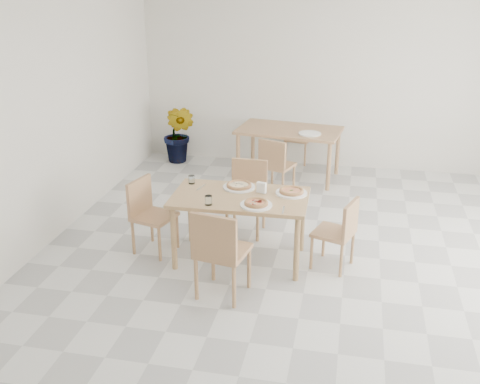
% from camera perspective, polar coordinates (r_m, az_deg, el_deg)
% --- Properties ---
extents(main_table, '(1.44, 0.84, 0.75)m').
position_cam_1_polar(main_table, '(5.92, 0.00, -1.18)').
color(main_table, tan).
rests_on(main_table, ground).
extents(chair_south, '(0.53, 0.53, 0.92)m').
position_cam_1_polar(chair_south, '(5.28, -2.14, -5.76)').
color(chair_south, tan).
rests_on(chair_south, ground).
extents(chair_north, '(0.44, 0.44, 0.87)m').
position_cam_1_polar(chair_north, '(6.66, 0.75, 0.06)').
color(chair_north, tan).
rests_on(chair_north, ground).
extents(chair_west, '(0.50, 0.50, 0.83)m').
position_cam_1_polar(chair_west, '(6.29, -9.31, -1.84)').
color(chair_west, tan).
rests_on(chair_west, ground).
extents(chair_east, '(0.49, 0.49, 0.78)m').
position_cam_1_polar(chair_east, '(5.93, 10.16, -3.76)').
color(chair_east, tan).
rests_on(chair_east, ground).
extents(plate_margherita, '(0.33, 0.33, 0.02)m').
position_cam_1_polar(plate_margherita, '(5.96, 5.24, -0.09)').
color(plate_margherita, white).
rests_on(plate_margherita, main_table).
extents(plate_mushroom, '(0.35, 0.35, 0.02)m').
position_cam_1_polar(plate_mushroom, '(6.10, -0.10, 0.51)').
color(plate_mushroom, white).
rests_on(plate_mushroom, main_table).
extents(plate_pepperoni, '(0.32, 0.32, 0.02)m').
position_cam_1_polar(plate_pepperoni, '(5.64, 1.65, -1.32)').
color(plate_pepperoni, white).
rests_on(plate_pepperoni, main_table).
extents(pizza_margherita, '(0.28, 0.28, 0.03)m').
position_cam_1_polar(pizza_margherita, '(5.96, 5.25, 0.11)').
color(pizza_margherita, tan).
rests_on(pizza_margherita, plate_margherita).
extents(pizza_mushroom, '(0.31, 0.31, 0.03)m').
position_cam_1_polar(pizza_mushroom, '(6.09, -0.10, 0.71)').
color(pizza_mushroom, tan).
rests_on(pizza_mushroom, plate_mushroom).
extents(pizza_pepperoni, '(0.26, 0.26, 0.03)m').
position_cam_1_polar(pizza_pepperoni, '(5.63, 1.65, -1.11)').
color(pizza_pepperoni, tan).
rests_on(pizza_pepperoni, plate_pepperoni).
extents(tumbler_a, '(0.07, 0.07, 0.09)m').
position_cam_1_polar(tumbler_a, '(6.23, -4.94, 1.27)').
color(tumbler_a, white).
rests_on(tumbler_a, main_table).
extents(tumbler_b, '(0.07, 0.07, 0.10)m').
position_cam_1_polar(tumbler_b, '(5.66, -3.23, -0.85)').
color(tumbler_b, white).
rests_on(tumbler_b, main_table).
extents(napkin_holder, '(0.12, 0.08, 0.12)m').
position_cam_1_polar(napkin_holder, '(5.93, 2.20, 0.39)').
color(napkin_holder, silver).
rests_on(napkin_holder, main_table).
extents(fork_a, '(0.06, 0.20, 0.01)m').
position_cam_1_polar(fork_a, '(6.11, -4.00, 0.45)').
color(fork_a, silver).
rests_on(fork_a, main_table).
extents(fork_b, '(0.03, 0.19, 0.01)m').
position_cam_1_polar(fork_b, '(5.56, 4.43, -1.83)').
color(fork_b, silver).
rests_on(fork_b, main_table).
extents(second_table, '(1.60, 1.04, 0.75)m').
position_cam_1_polar(second_table, '(8.42, 5.01, 5.85)').
color(second_table, tan).
rests_on(second_table, ground).
extents(chair_back_s, '(0.51, 0.51, 0.82)m').
position_cam_1_polar(chair_back_s, '(7.75, 3.60, 2.97)').
color(chair_back_s, tan).
rests_on(chair_back_s, ground).
extents(chair_back_n, '(0.45, 0.45, 0.77)m').
position_cam_1_polar(chair_back_n, '(9.24, 6.14, 5.86)').
color(chair_back_n, tan).
rests_on(chair_back_n, ground).
extents(plate_empty, '(0.32, 0.32, 0.02)m').
position_cam_1_polar(plate_empty, '(8.16, 7.10, 5.91)').
color(plate_empty, white).
rests_on(plate_empty, second_table).
extents(potted_plant, '(0.62, 0.55, 0.95)m').
position_cam_1_polar(potted_plant, '(9.15, -6.20, 5.88)').
color(potted_plant, '#266C20').
rests_on(potted_plant, ground).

